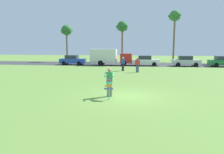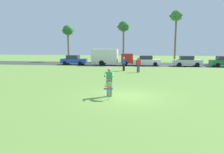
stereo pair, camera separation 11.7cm
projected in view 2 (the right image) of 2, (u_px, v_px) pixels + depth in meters
name	position (u px, v px, depth m)	size (l,w,h in m)	color
ground_plane	(127.00, 96.00, 12.90)	(120.00, 120.00, 0.00)	olive
road_strip	(139.00, 64.00, 36.00)	(120.00, 8.00, 0.01)	#38383D
person_kite_flyer	(109.00, 81.00, 12.69)	(0.58, 0.68, 1.73)	gray
kite_held	(108.00, 86.00, 12.00)	(0.53, 0.67, 1.12)	#D83399
parked_car_blue	(74.00, 60.00, 35.24)	(4.21, 1.86, 1.60)	#2347B7
parked_truck_red_cab	(110.00, 57.00, 34.18)	(6.72, 2.16, 2.62)	#B2231E
parked_car_white	(147.00, 61.00, 33.35)	(4.23, 1.90, 1.60)	white
parked_car_silver	(187.00, 61.00, 32.38)	(4.23, 1.90, 1.60)	silver
palm_tree_left_near	(68.00, 32.00, 42.92)	(2.58, 2.71, 7.41)	brown
palm_tree_right_near	(124.00, 28.00, 41.76)	(2.58, 2.71, 8.07)	brown
palm_tree_centre_far	(176.00, 18.00, 40.39)	(2.58, 2.71, 9.98)	brown
person_walker_near	(124.00, 63.00, 26.20)	(0.47, 0.39, 1.73)	#26262B
person_walker_far	(138.00, 64.00, 24.65)	(0.57, 0.26, 1.73)	#384772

